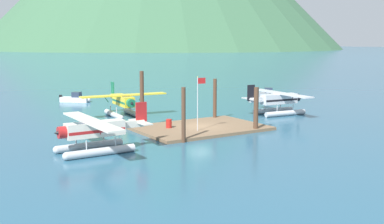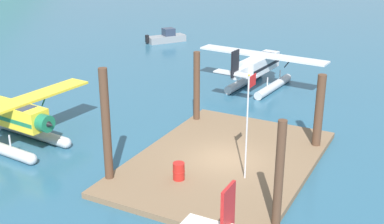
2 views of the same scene
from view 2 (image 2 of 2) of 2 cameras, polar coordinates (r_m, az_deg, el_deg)
name	(u,v)px [view 2 (image 2 of 2)]	position (r m, az deg, el deg)	size (l,w,h in m)	color
ground_plane	(224,164)	(26.78, 3.70, -5.98)	(1200.00, 1200.00, 0.00)	#285670
dock_platform	(224,161)	(26.71, 3.70, -5.69)	(12.73, 8.88, 0.30)	brown
piling_near_left	(279,178)	(20.40, 9.95, -7.43)	(0.37, 0.37, 4.96)	#4C3323
piling_near_right	(319,113)	(28.42, 14.37, -0.12)	(0.48, 0.48, 4.44)	#4C3323
piling_far_left	(106,128)	(23.95, -9.82, -1.82)	(0.42, 0.42, 5.90)	#4C3323
piling_far_right	(197,88)	(31.32, 0.54, 2.74)	(0.41, 0.41, 4.73)	#4C3323
flagpole	(248,113)	(23.58, 6.50, -0.17)	(0.95, 0.10, 5.32)	silver
fuel_drum	(179,171)	(24.38, -1.53, -6.81)	(0.62, 0.62, 0.88)	#AD1E19
seaplane_yellow_bow_left	(13,120)	(30.14, -19.84, -0.84)	(10.48, 7.97, 3.84)	#B7BABF
seaplane_silver_stbd_fwd	(260,68)	(39.12, 7.78, 4.99)	(7.97, 10.48, 3.84)	#B7BABF
boat_grey_open_east	(167,37)	(55.21, -2.85, 8.55)	(4.32, 3.59, 1.50)	gray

